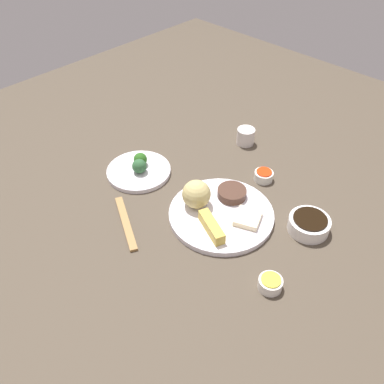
# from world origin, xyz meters

# --- Properties ---
(tabletop) EXTENTS (2.20, 2.20, 0.02)m
(tabletop) POSITION_xyz_m (0.00, 0.00, 0.01)
(tabletop) COLOR #493E32
(tabletop) RESTS_ON ground
(main_plate) EXTENTS (0.29, 0.29, 0.02)m
(main_plate) POSITION_xyz_m (-0.03, 0.02, 0.03)
(main_plate) COLOR white
(main_plate) RESTS_ON tabletop
(rice_scoop) EXTENTS (0.08, 0.08, 0.08)m
(rice_scoop) POSITION_xyz_m (0.00, -0.05, 0.08)
(rice_scoop) COLOR tan
(rice_scoop) RESTS_ON main_plate
(spring_roll) EXTENTS (0.07, 0.11, 0.03)m
(spring_roll) POSITION_xyz_m (0.04, 0.05, 0.05)
(spring_roll) COLOR gold
(spring_roll) RESTS_ON main_plate
(crab_rangoon_wonton) EXTENTS (0.09, 0.09, 0.02)m
(crab_rangoon_wonton) POSITION_xyz_m (-0.05, 0.09, 0.04)
(crab_rangoon_wonton) COLOR beige
(crab_rangoon_wonton) RESTS_ON main_plate
(stir_fry_heap) EXTENTS (0.08, 0.08, 0.02)m
(stir_fry_heap) POSITION_xyz_m (-0.10, -0.00, 0.05)
(stir_fry_heap) COLOR #452B20
(stir_fry_heap) RESTS_ON main_plate
(broccoli_plate) EXTENTS (0.20, 0.20, 0.01)m
(broccoli_plate) POSITION_xyz_m (0.01, -0.28, 0.03)
(broccoli_plate) COLOR white
(broccoli_plate) RESTS_ON tabletop
(broccoli_floret_0) EXTENTS (0.04, 0.04, 0.04)m
(broccoli_floret_0) POSITION_xyz_m (0.01, -0.27, 0.06)
(broccoli_floret_0) COLOR #2D5A34
(broccoli_floret_0) RESTS_ON broccoli_plate
(broccoli_floret_1) EXTENTS (0.04, 0.04, 0.04)m
(broccoli_floret_1) POSITION_xyz_m (-0.01, -0.30, 0.05)
(broccoli_floret_1) COLOR #285C1C
(broccoli_floret_1) RESTS_ON broccoli_plate
(soy_sauce_bowl) EXTENTS (0.11, 0.11, 0.04)m
(soy_sauce_bowl) POSITION_xyz_m (-0.15, 0.22, 0.04)
(soy_sauce_bowl) COLOR white
(soy_sauce_bowl) RESTS_ON tabletop
(soy_sauce_bowl_liquid) EXTENTS (0.09, 0.09, 0.00)m
(soy_sauce_bowl_liquid) POSITION_xyz_m (-0.15, 0.22, 0.06)
(soy_sauce_bowl_liquid) COLOR black
(soy_sauce_bowl_liquid) RESTS_ON soy_sauce_bowl
(sauce_ramekin_hot_mustard) EXTENTS (0.06, 0.06, 0.03)m
(sauce_ramekin_hot_mustard) POSITION_xyz_m (0.07, 0.25, 0.03)
(sauce_ramekin_hot_mustard) COLOR white
(sauce_ramekin_hot_mustard) RESTS_ON tabletop
(sauce_ramekin_hot_mustard_liquid) EXTENTS (0.05, 0.05, 0.00)m
(sauce_ramekin_hot_mustard_liquid) POSITION_xyz_m (0.07, 0.25, 0.05)
(sauce_ramekin_hot_mustard_liquid) COLOR yellow
(sauce_ramekin_hot_mustard_liquid) RESTS_ON sauce_ramekin_hot_mustard
(sauce_ramekin_sweet_and_sour) EXTENTS (0.06, 0.06, 0.03)m
(sauce_ramekin_sweet_and_sour) POSITION_xyz_m (-0.23, 0.01, 0.03)
(sauce_ramekin_sweet_and_sour) COLOR white
(sauce_ramekin_sweet_and_sour) RESTS_ON tabletop
(sauce_ramekin_sweet_and_sour_liquid) EXTENTS (0.05, 0.05, 0.00)m
(sauce_ramekin_sweet_and_sour_liquid) POSITION_xyz_m (-0.23, 0.01, 0.05)
(sauce_ramekin_sweet_and_sour_liquid) COLOR red
(sauce_ramekin_sweet_and_sour_liquid) RESTS_ON sauce_ramekin_sweet_and_sour
(teacup) EXTENTS (0.06, 0.06, 0.05)m
(teacup) POSITION_xyz_m (-0.34, -0.15, 0.05)
(teacup) COLOR silver
(teacup) RESTS_ON tabletop
(chopsticks_pair) EXTENTS (0.11, 0.19, 0.01)m
(chopsticks_pair) POSITION_xyz_m (0.17, -0.14, 0.02)
(chopsticks_pair) COLOR #9E7543
(chopsticks_pair) RESTS_ON tabletop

